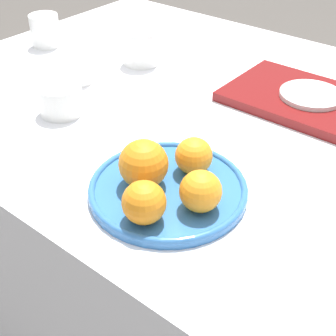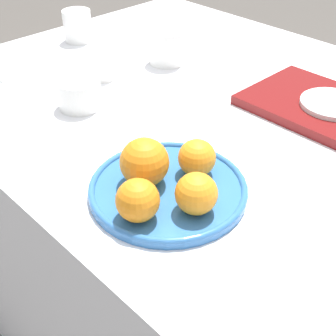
% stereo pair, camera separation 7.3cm
% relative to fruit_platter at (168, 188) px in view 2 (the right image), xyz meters
% --- Properties ---
extents(ground_plane, '(12.00, 12.00, 0.00)m').
position_rel_fruit_platter_xyz_m(ground_plane, '(-0.07, 0.29, -0.75)').
color(ground_plane, '#4C4742').
extents(table, '(1.43, 0.96, 0.74)m').
position_rel_fruit_platter_xyz_m(table, '(-0.07, 0.29, -0.38)').
color(table, white).
rests_on(table, ground_plane).
extents(fruit_platter, '(0.26, 0.26, 0.02)m').
position_rel_fruit_platter_xyz_m(fruit_platter, '(0.00, 0.00, 0.00)').
color(fruit_platter, '#336BAD').
rests_on(fruit_platter, table).
extents(orange_0, '(0.08, 0.08, 0.08)m').
position_rel_fruit_platter_xyz_m(orange_0, '(-0.03, -0.02, 0.04)').
color(orange_0, orange).
rests_on(orange_0, fruit_platter).
extents(orange_1, '(0.06, 0.06, 0.06)m').
position_rel_fruit_platter_xyz_m(orange_1, '(0.07, -0.01, 0.04)').
color(orange_1, orange).
rests_on(orange_1, fruit_platter).
extents(orange_2, '(0.06, 0.06, 0.06)m').
position_rel_fruit_platter_xyz_m(orange_2, '(0.01, 0.06, 0.03)').
color(orange_2, orange).
rests_on(orange_2, fruit_platter).
extents(orange_3, '(0.07, 0.07, 0.07)m').
position_rel_fruit_platter_xyz_m(orange_3, '(0.02, -0.08, 0.04)').
color(orange_3, orange).
rests_on(orange_3, fruit_platter).
extents(serving_tray, '(0.35, 0.22, 0.02)m').
position_rel_fruit_platter_xyz_m(serving_tray, '(0.05, 0.42, 0.00)').
color(serving_tray, maroon).
rests_on(serving_tray, table).
extents(side_plate, '(0.13, 0.13, 0.01)m').
position_rel_fruit_platter_xyz_m(side_plate, '(0.05, 0.42, 0.02)').
color(side_plate, silver).
rests_on(side_plate, serving_tray).
extents(cup_0, '(0.09, 0.09, 0.08)m').
position_rel_fruit_platter_xyz_m(cup_0, '(-0.38, 0.36, 0.03)').
color(cup_0, white).
rests_on(cup_0, table).
extents(cup_1, '(0.09, 0.09, 0.06)m').
position_rel_fruit_platter_xyz_m(cup_1, '(-0.34, 0.07, 0.02)').
color(cup_1, white).
rests_on(cup_1, table).
extents(cup_2, '(0.07, 0.07, 0.06)m').
position_rel_fruit_platter_xyz_m(cup_2, '(-0.42, 0.19, 0.02)').
color(cup_2, white).
rests_on(cup_2, table).
extents(cup_3, '(0.08, 0.08, 0.08)m').
position_rel_fruit_platter_xyz_m(cup_3, '(-0.65, 0.29, 0.03)').
color(cup_3, white).
rests_on(cup_3, table).
extents(napkin, '(0.14, 0.10, 0.01)m').
position_rel_fruit_platter_xyz_m(napkin, '(-0.62, 0.06, -0.01)').
color(napkin, white).
rests_on(napkin, table).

